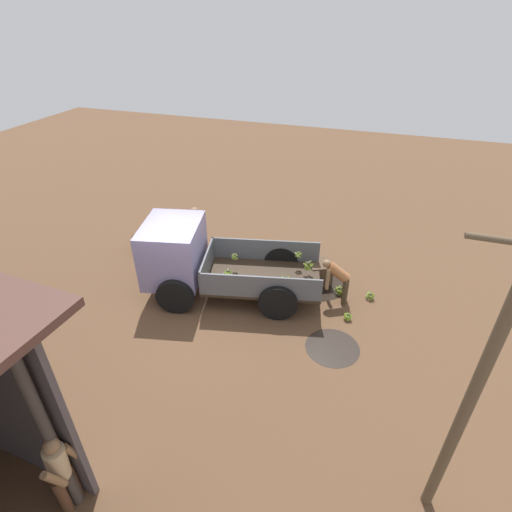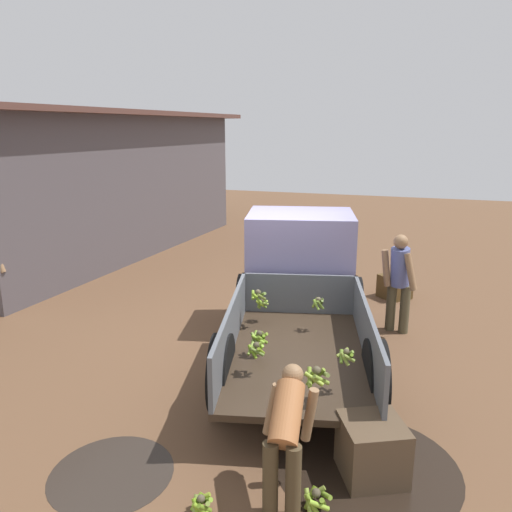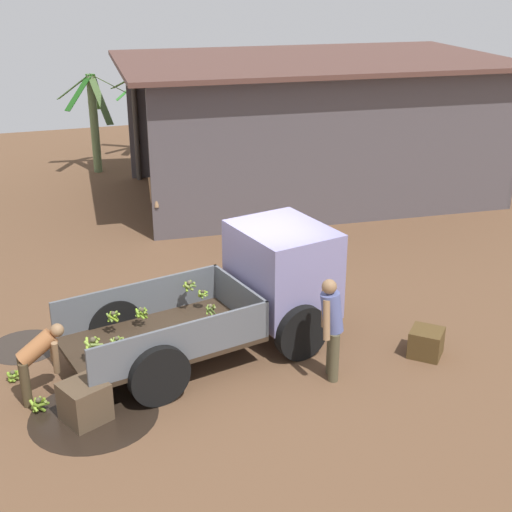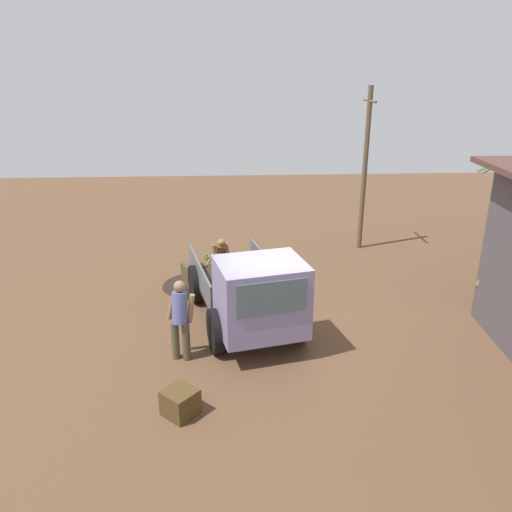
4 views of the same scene
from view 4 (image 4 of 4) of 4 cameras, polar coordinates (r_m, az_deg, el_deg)
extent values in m
plane|color=brown|center=(11.08, 2.35, -9.36)|extent=(36.00, 36.00, 0.00)
cylinder|color=black|center=(13.72, -6.79, -3.32)|extent=(1.86, 1.86, 0.01)
cylinder|color=#2D251F|center=(14.59, 2.84, -1.71)|extent=(1.22, 1.22, 0.01)
cube|color=#35281C|center=(12.39, -2.49, -3.33)|extent=(3.26, 2.36, 0.08)
cube|color=#575C62|center=(12.46, 1.28, -1.44)|extent=(2.88, 0.70, 0.61)
cube|color=#575C62|center=(12.10, -6.43, -2.27)|extent=(2.88, 0.70, 0.61)
cube|color=#575C62|center=(10.97, -0.71, -4.62)|extent=(0.44, 1.72, 0.61)
cube|color=#817CAD|center=(10.08, 0.56, -4.71)|extent=(1.74, 1.98, 1.50)
cube|color=#4C606B|center=(9.34, 1.81, -4.82)|extent=(0.33, 1.34, 0.66)
cylinder|color=black|center=(10.86, 4.86, -7.24)|extent=(0.97, 0.42, 0.94)
cylinder|color=black|center=(10.41, -4.64, -8.54)|extent=(0.97, 0.42, 0.94)
cylinder|color=black|center=(13.02, 0.93, -2.29)|extent=(0.97, 0.42, 0.94)
cylinder|color=black|center=(12.64, -6.98, -3.16)|extent=(0.97, 0.42, 0.94)
sphere|color=brown|center=(11.59, 1.18, -1.99)|extent=(0.08, 0.08, 0.08)
cylinder|color=olive|center=(11.58, 1.39, -2.35)|extent=(0.13, 0.14, 0.14)
cylinder|color=olive|center=(11.63, 1.51, -2.13)|extent=(0.18, 0.09, 0.11)
cylinder|color=olive|center=(11.67, 1.16, -2.19)|extent=(0.04, 0.15, 0.15)
cylinder|color=olive|center=(11.63, 0.89, -2.19)|extent=(0.17, 0.11, 0.13)
cylinder|color=olive|center=(11.56, 0.98, -2.31)|extent=(0.14, 0.16, 0.11)
sphere|color=brown|center=(11.45, -2.94, -2.65)|extent=(0.07, 0.07, 0.07)
cylinder|color=olive|center=(11.51, -3.10, -2.89)|extent=(0.12, 0.11, 0.15)
cylinder|color=olive|center=(11.46, -3.13, -3.00)|extent=(0.13, 0.08, 0.15)
cylinder|color=olive|center=(11.43, -2.90, -3.02)|extent=(0.05, 0.14, 0.13)
cylinder|color=olive|center=(11.46, -2.68, -2.95)|extent=(0.15, 0.08, 0.13)
cylinder|color=#84AD3A|center=(11.52, -2.82, -2.88)|extent=(0.09, 0.13, 0.15)
sphere|color=brown|center=(12.92, -5.70, 0.05)|extent=(0.07, 0.07, 0.07)
cylinder|color=#86A240|center=(12.98, -5.84, -0.08)|extent=(0.12, 0.14, 0.12)
cylinder|color=olive|center=(12.93, -5.92, -0.19)|extent=(0.15, 0.07, 0.12)
cylinder|color=olive|center=(12.89, -5.75, -0.27)|extent=(0.07, 0.14, 0.13)
cylinder|color=olive|center=(12.88, -5.50, -0.16)|extent=(0.14, 0.14, 0.09)
cylinder|color=olive|center=(12.94, -5.47, -0.17)|extent=(0.14, 0.06, 0.13)
cylinder|color=#88A13E|center=(12.97, -5.64, -0.16)|extent=(0.06, 0.12, 0.15)
sphere|color=brown|center=(13.24, -4.54, 0.15)|extent=(0.09, 0.09, 0.09)
cylinder|color=olive|center=(13.32, -4.78, -0.05)|extent=(0.18, 0.17, 0.16)
cylinder|color=olive|center=(13.22, -4.90, -0.11)|extent=(0.22, 0.13, 0.12)
cylinder|color=olive|center=(13.22, -4.55, -0.31)|extent=(0.05, 0.16, 0.20)
cylinder|color=olive|center=(13.24, -4.32, -0.26)|extent=(0.16, 0.13, 0.20)
cylinder|color=#85A834|center=(13.28, -4.24, -0.15)|extent=(0.19, 0.09, 0.18)
cylinder|color=#8BA933|center=(13.34, -4.49, 0.06)|extent=(0.06, 0.22, 0.13)
sphere|color=#463F2D|center=(11.47, 1.30, -3.35)|extent=(0.07, 0.07, 0.07)
cylinder|color=olive|center=(11.53, 1.37, -3.38)|extent=(0.08, 0.14, 0.08)
cylinder|color=olive|center=(11.52, 1.17, -3.51)|extent=(0.09, 0.12, 0.12)
cylinder|color=#8EA943|center=(11.49, 1.03, -3.48)|extent=(0.14, 0.07, 0.09)
cylinder|color=olive|center=(11.46, 1.04, -3.55)|extent=(0.14, 0.07, 0.09)
cylinder|color=olive|center=(11.44, 1.22, -3.65)|extent=(0.08, 0.13, 0.11)
cylinder|color=#7BAB2C|center=(11.45, 1.44, -3.63)|extent=(0.10, 0.13, 0.10)
cylinder|color=#8DA835|center=(11.48, 1.50, -3.61)|extent=(0.12, 0.06, 0.12)
cylinder|color=olive|center=(11.50, 1.48, -3.57)|extent=(0.12, 0.07, 0.12)
sphere|color=#4B4330|center=(12.87, -1.10, -0.42)|extent=(0.07, 0.07, 0.07)
cylinder|color=olive|center=(12.89, -0.80, -0.63)|extent=(0.17, 0.04, 0.12)
cylinder|color=olive|center=(12.94, -0.98, -0.61)|extent=(0.11, 0.15, 0.15)
cylinder|color=olive|center=(12.95, -1.24, -0.55)|extent=(0.11, 0.17, 0.13)
cylinder|color=olive|center=(12.90, -1.37, -0.67)|extent=(0.16, 0.06, 0.14)
cylinder|color=#77A828|center=(12.86, -1.20, -0.79)|extent=(0.10, 0.14, 0.16)
cylinder|color=#88AA36|center=(12.84, -0.95, -0.74)|extent=(0.11, 0.16, 0.13)
sphere|color=#4B4431|center=(12.46, -0.50, -1.47)|extent=(0.08, 0.08, 0.08)
cylinder|color=olive|center=(12.43, -0.58, -1.82)|extent=(0.09, 0.17, 0.13)
cylinder|color=olive|center=(12.45, -0.36, -1.85)|extent=(0.11, 0.14, 0.16)
cylinder|color=#79A331|center=(12.49, -0.20, -1.71)|extent=(0.17, 0.04, 0.13)
cylinder|color=olive|center=(12.53, -0.30, -1.61)|extent=(0.15, 0.15, 0.13)
cylinder|color=#79AA27|center=(12.55, -0.53, -1.55)|extent=(0.05, 0.18, 0.12)
cylinder|color=olive|center=(12.52, -0.73, -1.68)|extent=(0.15, 0.13, 0.14)
cylinder|color=olive|center=(12.47, -0.71, -1.81)|extent=(0.15, 0.09, 0.16)
cylinder|color=#3F3833|center=(12.39, 25.87, 0.96)|extent=(0.16, 0.16, 3.61)
cylinder|color=brown|center=(16.20, 12.31, 9.49)|extent=(0.15, 0.15, 5.09)
cylinder|color=brown|center=(15.95, 12.90, 16.89)|extent=(1.27, 0.07, 0.07)
cube|color=#34602A|center=(19.69, 26.71, 9.65)|extent=(1.34, 1.14, 1.07)
cube|color=#385328|center=(19.10, 26.52, 9.79)|extent=(0.45, 1.66, 0.82)
cylinder|color=#4D4731|center=(10.31, -9.20, -9.49)|extent=(0.20, 0.20, 0.82)
cylinder|color=#4D4731|center=(10.23, -7.98, -9.66)|extent=(0.20, 0.20, 0.82)
cylinder|color=#555E96|center=(9.96, -8.72, -5.85)|extent=(0.45, 0.39, 0.67)
sphere|color=#8C6746|center=(9.83, -8.74, -3.46)|extent=(0.23, 0.23, 0.23)
cylinder|color=#8C6746|center=(10.14, -9.59, -5.59)|extent=(0.17, 0.27, 0.61)
cylinder|color=#8C6746|center=(9.98, -7.46, -5.95)|extent=(0.15, 0.21, 0.61)
cylinder|color=#443723|center=(14.40, -3.67, -0.52)|extent=(0.15, 0.15, 0.71)
cylinder|color=#443723|center=(14.38, -4.47, -0.56)|extent=(0.15, 0.15, 0.71)
cylinder|color=#A46539|center=(14.00, -4.05, 1.10)|extent=(0.63, 0.32, 0.54)
sphere|color=#8C6746|center=(13.63, -3.96, 1.54)|extent=(0.20, 0.20, 0.20)
cylinder|color=#8C6746|center=(13.83, -3.22, 0.33)|extent=(0.11, 0.19, 0.54)
cylinder|color=#8C6746|center=(13.82, -4.69, 0.26)|extent=(0.11, 0.17, 0.54)
cylinder|color=#523321|center=(12.82, 24.75, -5.01)|extent=(0.16, 0.16, 0.80)
cylinder|color=#523321|center=(12.93, 25.64, -4.94)|extent=(0.16, 0.16, 0.80)
cylinder|color=#CCB087|center=(12.63, 25.61, -1.98)|extent=(0.36, 0.30, 0.65)
sphere|color=#8C6746|center=(12.53, 25.82, -0.11)|extent=(0.23, 0.23, 0.23)
cylinder|color=#8C6746|center=(12.64, 24.56, -1.90)|extent=(0.11, 0.29, 0.60)
cylinder|color=#8C6746|center=(12.84, 26.12, -1.81)|extent=(0.11, 0.30, 0.59)
sphere|color=brown|center=(14.65, -1.37, -0.98)|extent=(0.07, 0.07, 0.07)
cylinder|color=olive|center=(14.61, -1.28, -1.24)|extent=(0.09, 0.17, 0.12)
cylinder|color=#78AA22|center=(14.65, -1.17, -1.24)|extent=(0.15, 0.10, 0.14)
cylinder|color=olive|center=(14.68, -1.17, -1.19)|extent=(0.15, 0.07, 0.15)
cylinder|color=olive|center=(14.71, -1.27, -1.18)|extent=(0.11, 0.14, 0.16)
cylinder|color=olive|center=(14.72, -1.44, -1.13)|extent=(0.09, 0.16, 0.14)
cylinder|color=olive|center=(14.70, -1.54, -1.17)|extent=(0.15, 0.12, 0.15)
cylinder|color=olive|center=(14.65, -1.56, -1.24)|extent=(0.16, 0.11, 0.14)
cylinder|color=olive|center=(14.62, -1.46, -1.26)|extent=(0.11, 0.16, 0.13)
sphere|color=#4B4431|center=(14.32, -5.16, -1.46)|extent=(0.08, 0.08, 0.08)
cylinder|color=olive|center=(14.28, -5.42, -1.72)|extent=(0.18, 0.18, 0.11)
cylinder|color=olive|center=(14.27, -5.07, -1.81)|extent=(0.10, 0.20, 0.15)
cylinder|color=olive|center=(14.32, -4.94, -1.80)|extent=(0.17, 0.11, 0.19)
cylinder|color=#8EAA3C|center=(14.37, -4.90, -1.68)|extent=(0.19, 0.12, 0.17)
cylinder|color=olive|center=(14.40, -5.07, -1.68)|extent=(0.10, 0.17, 0.19)
cylinder|color=#85AE30|center=(14.41, -5.30, -1.57)|extent=(0.13, 0.20, 0.14)
cylinder|color=olive|center=(14.35, -5.40, -1.77)|extent=(0.17, 0.05, 0.18)
sphere|color=brown|center=(15.07, -5.23, -0.42)|extent=(0.07, 0.07, 0.07)
cylinder|color=olive|center=(15.06, -5.43, -0.70)|extent=(0.16, 0.12, 0.15)
cylinder|color=#7FA839|center=(15.02, -5.35, -0.68)|extent=(0.11, 0.18, 0.11)
cylinder|color=#8AAA48|center=(15.03, -5.14, -0.71)|extent=(0.09, 0.17, 0.14)
cylinder|color=olive|center=(15.08, -5.01, -0.68)|extent=(0.16, 0.06, 0.16)
cylinder|color=olive|center=(15.12, -5.03, -0.62)|extent=(0.15, 0.11, 0.16)
cylinder|color=olive|center=(15.15, -5.15, -0.59)|extent=(0.08, 0.16, 0.16)
cylinder|color=olive|center=(15.15, -5.32, -0.55)|extent=(0.10, 0.17, 0.14)
cylinder|color=#80A62D|center=(15.11, -5.47, -0.61)|extent=(0.17, 0.07, 0.14)
cube|color=#4F3D2B|center=(13.72, -7.02, -2.03)|extent=(0.78, 0.78, 0.58)
cube|color=#4D381C|center=(8.90, -8.65, -16.20)|extent=(0.72, 0.72, 0.46)
camera|label=1|loc=(16.09, 29.52, 21.83)|focal=28.00mm
camera|label=2|loc=(17.19, -7.40, 13.05)|focal=35.00mm
camera|label=3|loc=(16.31, -42.62, 17.24)|focal=50.00mm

